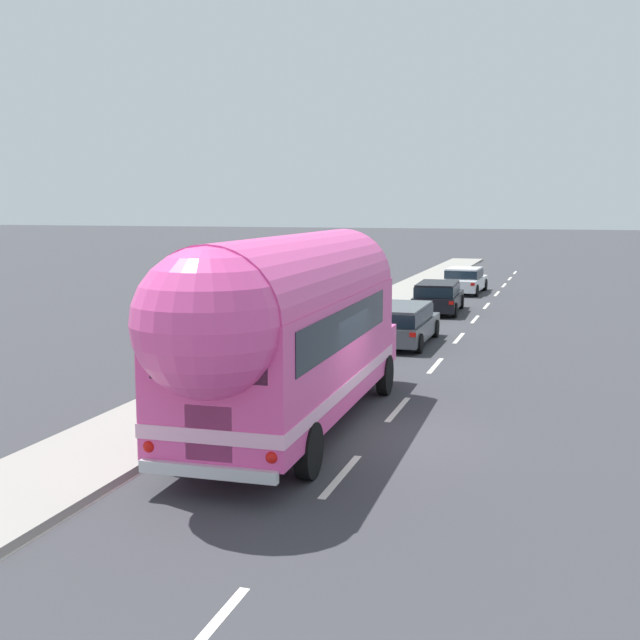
# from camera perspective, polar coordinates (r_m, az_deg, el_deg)

# --- Properties ---
(ground_plane) EXTENTS (300.00, 300.00, 0.00)m
(ground_plane) POSITION_cam_1_polar(r_m,az_deg,el_deg) (17.07, 3.89, -8.04)
(ground_plane) COLOR #38383D
(lane_markings) EXTENTS (3.60, 80.00, 0.01)m
(lane_markings) POSITION_cam_1_polar(r_m,az_deg,el_deg) (29.94, 4.98, -1.07)
(lane_markings) COLOR silver
(lane_markings) RESTS_ON ground
(sidewalk_slab) EXTENTS (2.58, 90.00, 0.15)m
(sidewalk_slab) POSITION_cam_1_polar(r_m,az_deg,el_deg) (27.72, -0.98, -1.62)
(sidewalk_slab) COLOR gray
(sidewalk_slab) RESTS_ON ground
(painted_bus) EXTENTS (2.74, 11.17, 4.12)m
(painted_bus) POSITION_cam_1_polar(r_m,az_deg,el_deg) (16.48, -2.34, -0.41)
(painted_bus) COLOR #EA4C9E
(painted_bus) RESTS_ON ground
(car_lead) EXTENTS (1.98, 4.77, 1.37)m
(car_lead) POSITION_cam_1_polar(r_m,az_deg,el_deg) (27.87, 5.65, -0.10)
(car_lead) COLOR #474C51
(car_lead) RESTS_ON ground
(car_second) EXTENTS (2.07, 4.65, 1.37)m
(car_second) POSITION_cam_1_polar(r_m,az_deg,el_deg) (36.32, 8.22, 1.72)
(car_second) COLOR black
(car_second) RESTS_ON ground
(car_third) EXTENTS (2.13, 4.76, 1.37)m
(car_third) POSITION_cam_1_polar(r_m,az_deg,el_deg) (44.83, 10.01, 2.81)
(car_third) COLOR white
(car_third) RESTS_ON ground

